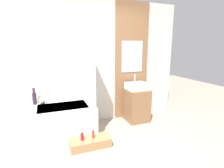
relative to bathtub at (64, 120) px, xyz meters
The scene contains 12 objects.
ground_plane 1.34m from the bathtub, 62.56° to the right, with size 12.00×12.00×0.00m, color gray.
wall_tiled_back 1.25m from the bathtub, 34.87° to the left, with size 4.20×0.06×2.60m, color beige.
wall_wood_accent 1.93m from the bathtub, 12.98° to the left, with size 0.80×0.04×2.60m.
bathtub is the anchor object (origin of this frame).
glass_shower_screen 1.05m from the bathtub, ahead, with size 0.01×0.56×1.24m, color silver.
wooden_step_bench 0.73m from the bathtub, 58.58° to the right, with size 0.67×0.29×0.15m, color #997047.
vanity_cabinet 1.60m from the bathtub, ahead, with size 0.47×0.51×0.72m, color brown.
sink 1.68m from the bathtub, ahead, with size 0.45×0.36×0.32m.
vase_tall_dark 0.70m from the bathtub, 149.55° to the left, with size 0.07×0.07×0.32m.
vase_round_light 0.55m from the bathtub, 143.77° to the left, with size 0.13×0.13×0.13m, color silver.
bottle_soap_primary 0.64m from the bathtub, 69.05° to the right, with size 0.05×0.05×0.13m.
bottle_soap_secondary 0.72m from the bathtub, 55.14° to the right, with size 0.04×0.04×0.14m.
Camera 1 is at (-0.86, -2.03, 1.66)m, focal length 28.00 mm.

